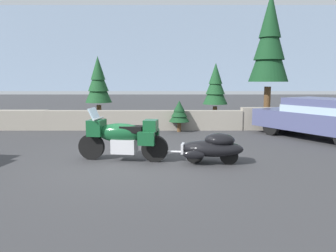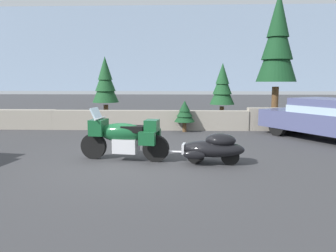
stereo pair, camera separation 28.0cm
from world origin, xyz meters
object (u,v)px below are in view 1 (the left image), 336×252
object	(u,v)px
car_shaped_trailer	(214,147)
pine_tree_tall	(271,42)
pine_tree_secondary	(100,82)
pine_tree_far_right	(217,86)
touring_motorcycle	(124,136)
sedan_at_right_edge	(323,117)

from	to	relation	value
car_shaped_trailer	pine_tree_tall	xyz separation A→B (m)	(3.57, 7.53, 3.34)
pine_tree_secondary	pine_tree_far_right	size ratio (longest dim) A/B	1.10
pine_tree_tall	touring_motorcycle	bearing A→B (deg)	-128.83
pine_tree_tall	pine_tree_far_right	size ratio (longest dim) A/B	2.13
pine_tree_tall	sedan_at_right_edge	bearing A→B (deg)	-81.35
car_shaped_trailer	pine_tree_tall	bearing A→B (deg)	64.65
car_shaped_trailer	sedan_at_right_edge	size ratio (longest dim) A/B	0.47
touring_motorcycle	pine_tree_tall	distance (m)	9.75
car_shaped_trailer	pine_tree_secondary	xyz separation A→B (m)	(-4.26, 7.25, 1.53)
touring_motorcycle	pine_tree_secondary	distance (m)	7.33
car_shaped_trailer	pine_tree_far_right	distance (m)	7.68
car_shaped_trailer	touring_motorcycle	bearing A→B (deg)	171.39
sedan_at_right_edge	pine_tree_far_right	size ratio (longest dim) A/B	1.70
pine_tree_far_right	pine_tree_secondary	bearing A→B (deg)	-177.65
car_shaped_trailer	pine_tree_far_right	world-z (taller)	pine_tree_far_right
sedan_at_right_edge	pine_tree_tall	size ratio (longest dim) A/B	0.80
pine_tree_tall	pine_tree_far_right	world-z (taller)	pine_tree_tall
sedan_at_right_edge	pine_tree_secondary	xyz separation A→B (m)	(-8.46, 3.87, 1.17)
touring_motorcycle	pine_tree_far_right	size ratio (longest dim) A/B	0.82
sedan_at_right_edge	pine_tree_secondary	distance (m)	9.37
sedan_at_right_edge	touring_motorcycle	bearing A→B (deg)	-154.63
touring_motorcycle	pine_tree_secondary	size ratio (longest dim) A/B	0.74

